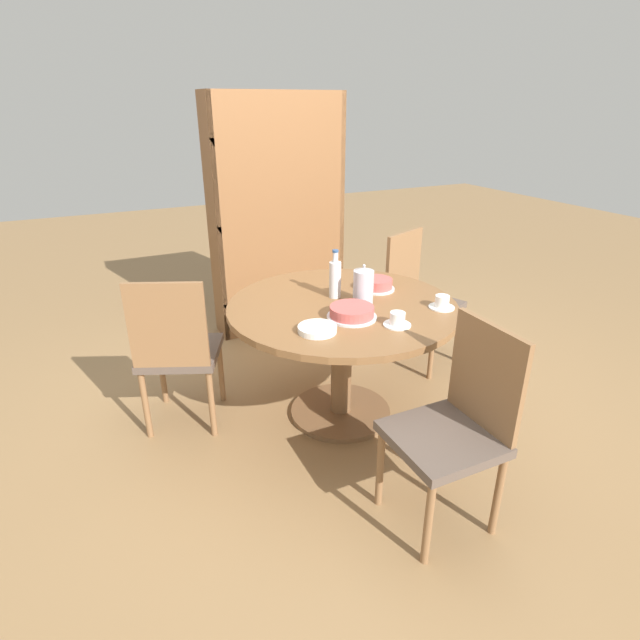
# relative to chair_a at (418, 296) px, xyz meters

# --- Properties ---
(ground_plane) EXTENTS (14.00, 14.00, 0.00)m
(ground_plane) POSITION_rel_chair_a_xyz_m (-0.82, -0.41, -0.49)
(ground_plane) COLOR #937047
(dining_table) EXTENTS (1.27, 1.27, 0.71)m
(dining_table) POSITION_rel_chair_a_xyz_m (-0.82, -0.41, 0.07)
(dining_table) COLOR brown
(dining_table) RESTS_ON ground_plane
(chair_a) EXTENTS (0.55, 0.55, 0.92)m
(chair_a) POSITION_rel_chair_a_xyz_m (0.00, 0.00, 0.00)
(chair_a) COLOR olive
(chair_a) RESTS_ON ground_plane
(chair_b) EXTENTS (0.55, 0.55, 0.92)m
(chair_b) POSITION_rel_chair_a_xyz_m (-1.68, -0.10, 0.00)
(chair_b) COLOR olive
(chair_b) RESTS_ON ground_plane
(chair_c) EXTENTS (0.42, 0.42, 0.92)m
(chair_c) POSITION_rel_chair_a_xyz_m (-0.76, -1.32, 0.00)
(chair_c) COLOR olive
(chair_c) RESTS_ON ground_plane
(bookshelf) EXTENTS (1.04, 0.28, 1.81)m
(bookshelf) POSITION_rel_chair_a_xyz_m (-0.64, 1.00, 0.40)
(bookshelf) COLOR brown
(bookshelf) RESTS_ON ground_plane
(coffee_pot) EXTENTS (0.11, 0.11, 0.22)m
(coffee_pot) POSITION_rel_chair_a_xyz_m (-0.71, -0.44, 0.33)
(coffee_pot) COLOR silver
(coffee_pot) RESTS_ON dining_table
(water_bottle) EXTENTS (0.07, 0.07, 0.28)m
(water_bottle) POSITION_rel_chair_a_xyz_m (-0.81, -0.29, 0.34)
(water_bottle) COLOR silver
(water_bottle) RESTS_ON dining_table
(cake_main) EXTENTS (0.26, 0.26, 0.06)m
(cake_main) POSITION_rel_chair_a_xyz_m (-0.87, -0.60, 0.26)
(cake_main) COLOR silver
(cake_main) RESTS_ON dining_table
(cake_second) EXTENTS (0.21, 0.21, 0.07)m
(cake_second) POSITION_rel_chair_a_xyz_m (-0.53, -0.29, 0.26)
(cake_second) COLOR silver
(cake_second) RESTS_ON dining_table
(cup_a) EXTENTS (0.14, 0.14, 0.07)m
(cup_a) POSITION_rel_chair_a_xyz_m (-0.71, -0.78, 0.26)
(cup_a) COLOR white
(cup_a) RESTS_ON dining_table
(cup_b) EXTENTS (0.14, 0.14, 0.07)m
(cup_b) POSITION_rel_chair_a_xyz_m (-0.36, -0.69, 0.26)
(cup_b) COLOR white
(cup_b) RESTS_ON dining_table
(plate_stack) EXTENTS (0.19, 0.19, 0.03)m
(plate_stack) POSITION_rel_chair_a_xyz_m (-1.10, -0.67, 0.24)
(plate_stack) COLOR white
(plate_stack) RESTS_ON dining_table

